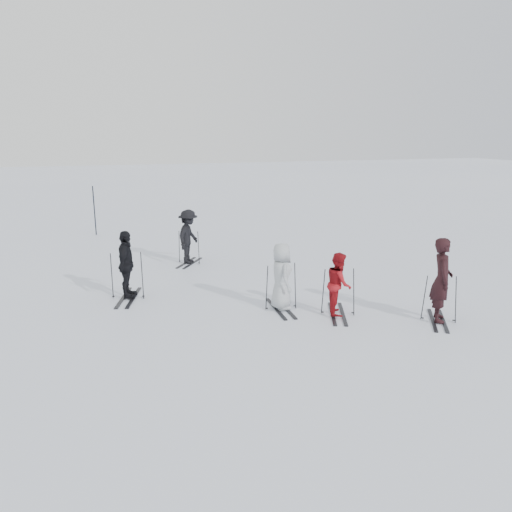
{
  "coord_description": "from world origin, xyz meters",
  "views": [
    {
      "loc": [
        -4.32,
        -11.96,
        4.4
      ],
      "look_at": [
        0.0,
        1.0,
        1.0
      ],
      "focal_mm": 35.0,
      "sensor_mm": 36.0,
      "label": 1
    }
  ],
  "objects_px": {
    "skier_grey": "(281,277)",
    "skier_near_dark": "(442,281)",
    "piste_marker": "(94,211)",
    "skier_red": "(339,285)",
    "skier_uphill_left": "(126,266)",
    "skier_uphill_far": "(189,237)"
  },
  "relations": [
    {
      "from": "skier_grey",
      "to": "skier_near_dark",
      "type": "bearing_deg",
      "value": -117.29
    },
    {
      "from": "piste_marker",
      "to": "skier_red",
      "type": "bearing_deg",
      "value": -65.86
    },
    {
      "from": "skier_uphill_left",
      "to": "piste_marker",
      "type": "bearing_deg",
      "value": 20.37
    },
    {
      "from": "skier_uphill_left",
      "to": "skier_uphill_far",
      "type": "xyz_separation_m",
      "value": [
        2.3,
        3.17,
        -0.0
      ]
    },
    {
      "from": "skier_uphill_left",
      "to": "skier_grey",
      "type": "bearing_deg",
      "value": -103.74
    },
    {
      "from": "skier_red",
      "to": "skier_grey",
      "type": "relative_size",
      "value": 0.91
    },
    {
      "from": "skier_red",
      "to": "skier_grey",
      "type": "distance_m",
      "value": 1.45
    },
    {
      "from": "skier_near_dark",
      "to": "piste_marker",
      "type": "height_order",
      "value": "piste_marker"
    },
    {
      "from": "skier_near_dark",
      "to": "skier_uphill_far",
      "type": "xyz_separation_m",
      "value": [
        -4.61,
        7.26,
        -0.09
      ]
    },
    {
      "from": "skier_near_dark",
      "to": "skier_grey",
      "type": "relative_size",
      "value": 1.19
    },
    {
      "from": "skier_uphill_left",
      "to": "piste_marker",
      "type": "xyz_separation_m",
      "value": [
        -0.65,
        9.31,
        0.15
      ]
    },
    {
      "from": "skier_near_dark",
      "to": "skier_grey",
      "type": "distance_m",
      "value": 3.83
    },
    {
      "from": "skier_grey",
      "to": "skier_uphill_left",
      "type": "bearing_deg",
      "value": 63.73
    },
    {
      "from": "skier_grey",
      "to": "piste_marker",
      "type": "distance_m",
      "value": 12.2
    },
    {
      "from": "skier_uphill_left",
      "to": "skier_uphill_far",
      "type": "relative_size",
      "value": 1.0
    },
    {
      "from": "piste_marker",
      "to": "skier_uphill_far",
      "type": "bearing_deg",
      "value": -64.37
    },
    {
      "from": "skier_red",
      "to": "skier_uphill_far",
      "type": "distance_m",
      "value": 6.6
    },
    {
      "from": "skier_red",
      "to": "piste_marker",
      "type": "bearing_deg",
      "value": 46.19
    },
    {
      "from": "skier_grey",
      "to": "piste_marker",
      "type": "height_order",
      "value": "piste_marker"
    },
    {
      "from": "skier_red",
      "to": "skier_grey",
      "type": "height_order",
      "value": "skier_grey"
    },
    {
      "from": "skier_red",
      "to": "skier_uphill_far",
      "type": "xyz_separation_m",
      "value": [
        -2.53,
        6.09,
        0.14
      ]
    },
    {
      "from": "skier_grey",
      "to": "skier_uphill_far",
      "type": "height_order",
      "value": "skier_uphill_far"
    }
  ]
}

